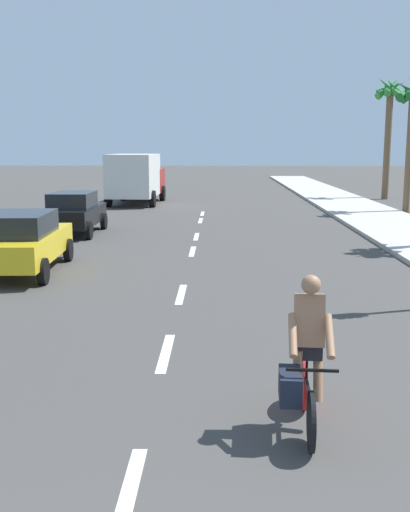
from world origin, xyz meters
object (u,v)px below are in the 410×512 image
(parked_car_black, at_px, (74,212))
(palm_tree_distant, at_px, (389,108))
(delivery_truck, at_px, (136,177))
(cyclist, at_px, (305,361))
(parked_car_yellow, at_px, (20,240))

(parked_car_black, bearing_deg, palm_tree_distant, 44.79)
(parked_car_black, relative_size, delivery_truck, 0.62)
(delivery_truck, height_order, palm_tree_distant, palm_tree_distant)
(cyclist, height_order, palm_tree_distant, palm_tree_distant)
(cyclist, relative_size, palm_tree_distant, 0.24)
(cyclist, height_order, parked_car_yellow, cyclist)
(delivery_truck, xyz_separation_m, palm_tree_distant, (14.96, 3.49, 3.98))
(parked_car_black, relative_size, palm_tree_distant, 0.53)
(parked_car_yellow, xyz_separation_m, delivery_truck, (0.41, 18.74, 0.66))
(parked_car_black, xyz_separation_m, palm_tree_distant, (15.63, 15.36, 4.65))
(parked_car_black, xyz_separation_m, delivery_truck, (0.67, 11.88, 0.67))
(parked_car_yellow, relative_size, parked_car_black, 1.13)
(delivery_truck, bearing_deg, cyclist, -75.79)
(cyclist, xyz_separation_m, palm_tree_distant, (9.24, 30.83, 4.66))
(cyclist, distance_m, parked_car_black, 16.73)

